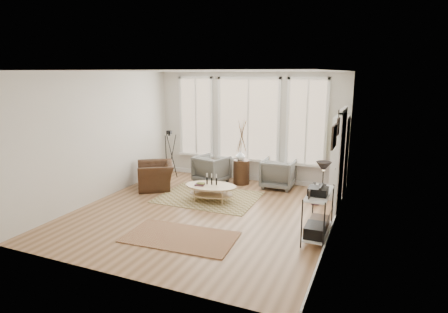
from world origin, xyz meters
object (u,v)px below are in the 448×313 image
at_px(armchair_right, 278,174).
at_px(accent_chair, 156,176).
at_px(side_table, 242,152).
at_px(bookcase, 339,157).
at_px(coffee_table, 211,189).
at_px(armchair_left, 212,169).
at_px(low_shelf, 318,210).

relative_size(armchair_right, accent_chair, 0.81).
relative_size(side_table, accent_chair, 1.79).
distance_m(bookcase, armchair_right, 1.58).
height_order(coffee_table, accent_chair, accent_chair).
distance_m(bookcase, armchair_left, 3.28).
bearing_deg(accent_chair, armchair_right, 78.35).
height_order(armchair_right, accent_chair, armchair_right).
bearing_deg(side_table, low_shelf, -47.09).
bearing_deg(coffee_table, accent_chair, 167.97).
distance_m(coffee_table, armchair_right, 1.97).
distance_m(bookcase, side_table, 2.45).
height_order(bookcase, low_shelf, bookcase).
relative_size(coffee_table, accent_chair, 1.25).
relative_size(low_shelf, coffee_table, 1.04).
bearing_deg(low_shelf, bookcase, 88.72).
height_order(bookcase, accent_chair, bookcase).
bearing_deg(low_shelf, armchair_right, 118.35).
distance_m(low_shelf, armchair_right, 2.98).
relative_size(bookcase, coffee_table, 1.65).
relative_size(armchair_left, side_table, 0.45).
relative_size(coffee_table, armchair_right, 1.54).
bearing_deg(armchair_left, side_table, -152.73).
distance_m(coffee_table, armchair_left, 1.51).
relative_size(low_shelf, armchair_right, 1.61).
xyz_separation_m(low_shelf, armchair_left, (-3.17, 2.39, -0.15)).
bearing_deg(side_table, accent_chair, -147.25).
relative_size(low_shelf, side_table, 0.73).
xyz_separation_m(armchair_right, accent_chair, (-2.85, -1.24, -0.04)).
distance_m(side_table, accent_chair, 2.28).
bearing_deg(armchair_right, accent_chair, 22.51).
distance_m(armchair_right, side_table, 1.10).
bearing_deg(low_shelf, side_table, 132.91).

